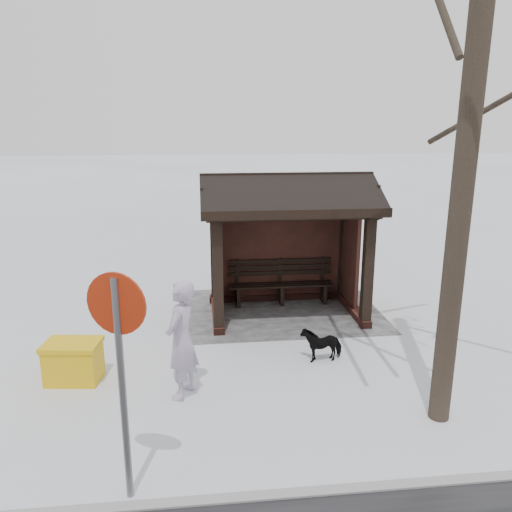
{
  "coord_description": "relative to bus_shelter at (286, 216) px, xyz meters",
  "views": [
    {
      "loc": [
        1.79,
        10.17,
        4.05
      ],
      "look_at": [
        0.74,
        0.8,
        1.55
      ],
      "focal_mm": 35.0,
      "sensor_mm": 36.0,
      "label": 1
    }
  ],
  "objects": [
    {
      "name": "bus_shelter",
      "position": [
        0.0,
        0.0,
        0.0
      ],
      "size": [
        3.6,
        2.4,
        3.09
      ],
      "color": "#371A14",
      "rests_on": "ground"
    },
    {
      "name": "grit_bin",
      "position": [
        3.91,
        2.7,
        -1.82
      ],
      "size": [
        0.94,
        0.7,
        0.67
      ],
      "rotation": [
        0.0,
        0.0,
        -0.12
      ],
      "color": "#E0AE0D",
      "rests_on": "ground"
    },
    {
      "name": "dog",
      "position": [
        -0.26,
        2.38,
        -1.87
      ],
      "size": [
        0.74,
        0.42,
        0.6
      ],
      "primitive_type": "imported",
      "rotation": [
        0.0,
        0.0,
        1.72
      ],
      "color": "black",
      "rests_on": "ground"
    },
    {
      "name": "kerb",
      "position": [
        0.0,
        5.66,
        -2.16
      ],
      "size": [
        120.0,
        0.15,
        0.06
      ],
      "primitive_type": "cube",
      "color": "gray",
      "rests_on": "ground"
    },
    {
      "name": "trampled_patch",
      "position": [
        0.0,
        -0.04,
        -2.16
      ],
      "size": [
        4.2,
        3.2,
        0.02
      ],
      "primitive_type": "cube",
      "color": "gray",
      "rests_on": "ground"
    },
    {
      "name": "ground",
      "position": [
        0.0,
        0.16,
        -2.17
      ],
      "size": [
        120.0,
        120.0,
        0.0
      ],
      "primitive_type": "plane",
      "color": "white",
      "rests_on": "ground"
    },
    {
      "name": "road_sign",
      "position": [
        2.67,
        5.44,
        -0.3
      ],
      "size": [
        0.63,
        0.28,
        2.62
      ],
      "rotation": [
        0.0,
        0.0,
        -0.39
      ],
      "color": "slate",
      "rests_on": "ground"
    },
    {
      "name": "pedestrian",
      "position": [
        2.13,
        3.35,
        -1.24
      ],
      "size": [
        0.69,
        0.8,
        1.85
      ],
      "primitive_type": "imported",
      "rotation": [
        0.0,
        0.0,
        1.13
      ],
      "color": "#AEA0BC",
      "rests_on": "ground"
    }
  ]
}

